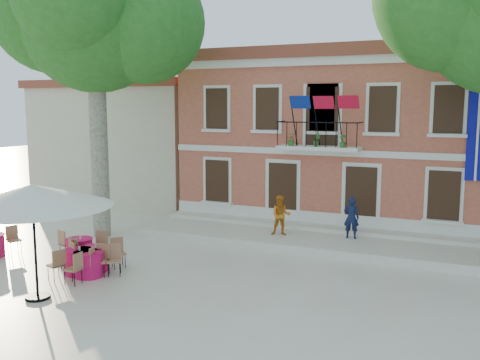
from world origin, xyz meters
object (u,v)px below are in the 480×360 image
plane_tree_west (94,17)px  patio_umbrella (32,196)px  cafe_table_0 (95,257)px  pedestrian_navy (351,218)px  cafe_table_4 (80,249)px  cafe_table_1 (79,260)px  cafe_table_3 (89,263)px  pedestrian_orange (281,215)px

plane_tree_west → patio_umbrella: bearing=-65.6°
cafe_table_0 → plane_tree_west: bearing=125.6°
pedestrian_navy → cafe_table_0: bearing=36.0°
cafe_table_0 → pedestrian_navy: bearing=43.0°
cafe_table_4 → pedestrian_navy: bearing=35.6°
plane_tree_west → cafe_table_1: bearing=-59.8°
patio_umbrella → cafe_table_3: (0.04, 2.04, -2.36)m
cafe_table_1 → cafe_table_3: 0.46m
plane_tree_west → cafe_table_1: plane_tree_west is taller
plane_tree_west → cafe_table_0: 9.23m
cafe_table_3 → pedestrian_orange: bearing=57.3°
cafe_table_1 → patio_umbrella: bearing=-79.0°
pedestrian_orange → cafe_table_0: 7.01m
cafe_table_4 → cafe_table_3: bearing=-40.7°
pedestrian_orange → cafe_table_3: 7.32m
plane_tree_west → pedestrian_orange: plane_tree_west is taller
patio_umbrella → cafe_table_0: size_ratio=2.26×
pedestrian_navy → cafe_table_0: (-6.67, -6.22, -0.64)m
pedestrian_navy → cafe_table_1: pedestrian_navy is taller
patio_umbrella → pedestrian_navy: (6.50, 8.79, -1.72)m
pedestrian_navy → cafe_table_3: bearing=39.3°
pedestrian_orange → pedestrian_navy: bearing=-3.6°
patio_umbrella → cafe_table_0: 3.50m
patio_umbrella → pedestrian_orange: bearing=64.0°
cafe_table_0 → cafe_table_3: same height
plane_tree_west → cafe_table_4: bearing=-63.5°
patio_umbrella → cafe_table_4: 4.18m
plane_tree_west → pedestrian_orange: size_ratio=7.54×
cafe_table_1 → pedestrian_orange: bearing=54.1°
cafe_table_0 → patio_umbrella: bearing=-86.1°
cafe_table_3 → cafe_table_4: bearing=139.3°
cafe_table_3 → cafe_table_0: bearing=112.3°
pedestrian_navy → pedestrian_orange: pedestrian_navy is taller
cafe_table_4 → cafe_table_0: bearing=-28.9°
plane_tree_west → pedestrian_navy: 12.16m
cafe_table_1 → cafe_table_4: same height
pedestrian_navy → cafe_table_0: 9.15m
patio_umbrella → cafe_table_0: (-0.18, 2.57, -2.36)m
pedestrian_orange → cafe_table_0: size_ratio=0.82×
cafe_table_1 → cafe_table_4: size_ratio=1.01×
cafe_table_1 → cafe_table_3: same height
cafe_table_1 → pedestrian_navy: bearing=44.1°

